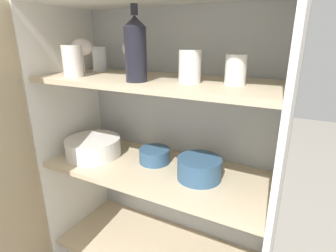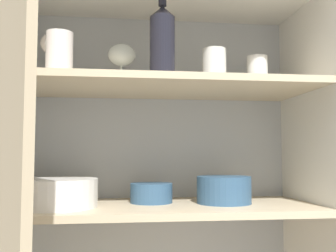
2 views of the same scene
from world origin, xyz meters
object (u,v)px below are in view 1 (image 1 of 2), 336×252
(mixing_bowl_large, at_px, (199,168))
(serving_bowl_small, at_px, (155,155))
(plate_stack_white, at_px, (93,147))
(wine_bottle, at_px, (136,49))

(mixing_bowl_large, bearing_deg, serving_bowl_small, 169.15)
(plate_stack_white, relative_size, mixing_bowl_large, 1.46)
(plate_stack_white, bearing_deg, mixing_bowl_large, 2.84)
(wine_bottle, xyz_separation_m, mixing_bowl_large, (0.20, 0.10, -0.43))
(wine_bottle, bearing_deg, serving_bowl_small, 97.56)
(plate_stack_white, bearing_deg, serving_bowl_small, 13.38)
(mixing_bowl_large, distance_m, serving_bowl_small, 0.23)
(plate_stack_white, height_order, mixing_bowl_large, mixing_bowl_large)
(wine_bottle, xyz_separation_m, serving_bowl_small, (-0.02, 0.14, -0.44))
(serving_bowl_small, bearing_deg, wine_bottle, -82.44)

